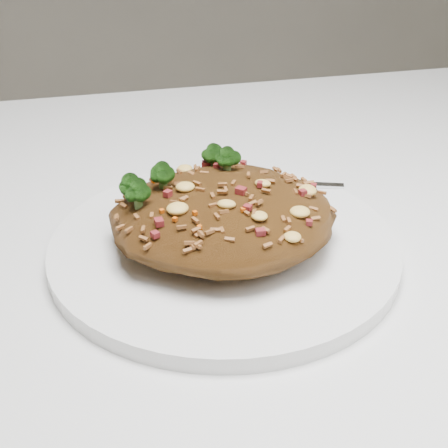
{
  "coord_description": "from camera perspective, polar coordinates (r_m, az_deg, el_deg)",
  "views": [
    {
      "loc": [
        -0.06,
        -0.49,
        1.04
      ],
      "look_at": [
        0.05,
        -0.05,
        0.78
      ],
      "focal_mm": 50.0,
      "sensor_mm": 36.0,
      "label": 1
    }
  ],
  "objects": [
    {
      "name": "dining_table",
      "position": [
        0.62,
        -5.22,
        -7.64
      ],
      "size": [
        1.2,
        0.8,
        0.75
      ],
      "color": "silver",
      "rests_on": "ground"
    },
    {
      "name": "plate",
      "position": [
        0.53,
        0.0,
        -2.04
      ],
      "size": [
        0.29,
        0.29,
        0.01
      ],
      "primitive_type": "cylinder",
      "color": "white",
      "rests_on": "dining_table"
    },
    {
      "name": "fried_rice",
      "position": [
        0.51,
        -0.13,
        1.55
      ],
      "size": [
        0.19,
        0.17,
        0.07
      ],
      "color": "brown",
      "rests_on": "plate"
    },
    {
      "name": "fork",
      "position": [
        0.62,
        4.16,
        3.78
      ],
      "size": [
        0.16,
        0.07,
        0.0
      ],
      "rotation": [
        0.0,
        0.0,
        -0.34
      ],
      "color": "silver",
      "rests_on": "plate"
    }
  ]
}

